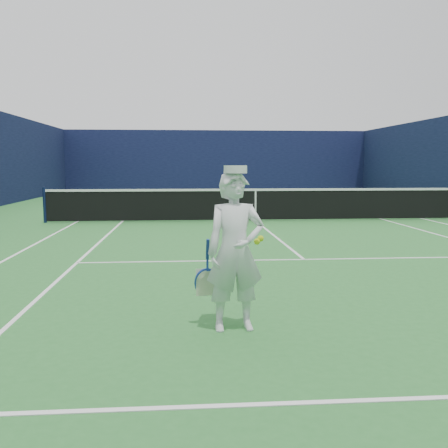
% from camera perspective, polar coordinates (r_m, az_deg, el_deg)
% --- Properties ---
extents(ground, '(80.00, 80.00, 0.00)m').
position_cam_1_polar(ground, '(15.56, 3.60, 0.36)').
color(ground, '#2B712E').
rests_on(ground, ground).
extents(court_markings, '(11.03, 23.83, 0.01)m').
position_cam_1_polar(court_markings, '(15.56, 3.60, 0.37)').
color(court_markings, white).
rests_on(court_markings, ground).
extents(windscreen_fence, '(20.12, 36.12, 4.00)m').
position_cam_1_polar(windscreen_fence, '(15.47, 3.66, 7.74)').
color(windscreen_fence, '#0E1236').
rests_on(windscreen_fence, ground).
extents(tennis_net, '(12.88, 0.09, 1.07)m').
position_cam_1_polar(tennis_net, '(15.51, 3.62, 2.39)').
color(tennis_net, '#141E4C').
rests_on(tennis_net, ground).
extents(tennis_player, '(0.78, 0.46, 1.74)m').
position_cam_1_polar(tennis_player, '(5.23, 1.27, -3.09)').
color(tennis_player, white).
rests_on(tennis_player, ground).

